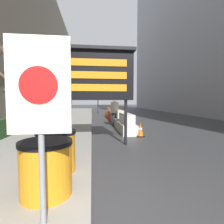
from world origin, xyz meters
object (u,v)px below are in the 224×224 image
jersey_barrier_cream (118,118)px  traffic_cone_near (113,113)px  message_board (98,75)px  warning_sign (40,99)px  jersey_barrier_white (126,124)px  traffic_cone_mid (140,130)px  barrel_drum_middle (56,151)px  barrel_drum_foreground (46,167)px  pedestrian_worker (115,110)px  jersey_barrier_red_striped (113,115)px  jersey_barrier_orange_near (110,113)px  traffic_light_near_curb (98,87)px

jersey_barrier_cream → traffic_cone_near: size_ratio=2.88×
message_board → warning_sign: bearing=-100.3°
warning_sign → jersey_barrier_cream: (2.08, 8.50, -1.09)m
jersey_barrier_white → traffic_cone_near: jersey_barrier_white is taller
jersey_barrier_cream → traffic_cone_mid: jersey_barrier_cream is taller
barrel_drum_middle → traffic_cone_mid: bearing=54.0°
barrel_drum_foreground → warning_sign: bearing=-79.3°
traffic_cone_near → pedestrian_worker: size_ratio=0.43×
barrel_drum_middle → traffic_cone_mid: (2.63, 3.62, -0.27)m
traffic_cone_near → message_board: bearing=-99.6°
barrel_drum_foreground → pedestrian_worker: bearing=75.4°
barrel_drum_foreground → message_board: 3.76m
barrel_drum_foreground → traffic_cone_near: size_ratio=1.10×
jersey_barrier_cream → pedestrian_worker: pedestrian_worker is taller
jersey_barrier_red_striped → jersey_barrier_orange_near: 2.52m
traffic_cone_near → traffic_cone_mid: (-0.02, -9.31, -0.06)m
traffic_cone_near → jersey_barrier_orange_near: bearing=-113.2°
jersey_barrier_orange_near → traffic_cone_mid: size_ratio=3.73×
message_board → traffic_cone_mid: bearing=34.4°
barrel_drum_foreground → jersey_barrier_white: 5.81m
warning_sign → traffic_cone_mid: 5.80m
message_board → traffic_light_near_curb: (0.51, 14.41, 0.69)m
message_board → pedestrian_worker: (1.10, 4.19, -1.35)m
barrel_drum_middle → traffic_cone_near: size_ratio=1.10×
jersey_barrier_cream → jersey_barrier_orange_near: jersey_barrier_cream is taller
pedestrian_worker → message_board: bearing=27.4°
barrel_drum_foreground → traffic_cone_mid: (2.60, 4.43, -0.27)m
barrel_drum_foreground → warning_sign: size_ratio=0.40×
traffic_cone_mid → traffic_cone_near: bearing=89.9°
barrel_drum_foreground → barrel_drum_middle: 0.81m
jersey_barrier_red_striped → traffic_light_near_curb: traffic_light_near_curb is taller
barrel_drum_foreground → traffic_cone_mid: bearing=59.6°
jersey_barrier_orange_near → pedestrian_worker: pedestrian_worker is taller
jersey_barrier_red_striped → traffic_cone_mid: size_ratio=3.83×
barrel_drum_middle → jersey_barrier_orange_near: bearing=79.4°
barrel_drum_foreground → warning_sign: 1.16m
jersey_barrier_orange_near → traffic_cone_mid: bearing=-87.3°
jersey_barrier_cream → jersey_barrier_red_striped: 2.41m
jersey_barrier_cream → pedestrian_worker: 0.74m
message_board → traffic_cone_mid: 2.94m
traffic_cone_near → warning_sign: bearing=-99.8°
message_board → jersey_barrier_white: message_board is taller
jersey_barrier_cream → jersey_barrier_orange_near: size_ratio=0.94×
message_board → jersey_barrier_white: bearing=57.5°
barrel_drum_foreground → jersey_barrier_cream: 8.14m
barrel_drum_middle → jersey_barrier_white: barrel_drum_middle is taller
barrel_drum_middle → traffic_cone_near: 13.20m
barrel_drum_middle → jersey_barrier_white: (2.23, 4.56, -0.16)m
jersey_barrier_red_striped → traffic_light_near_curb: bearing=96.6°
barrel_drum_middle → message_board: bearing=70.4°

